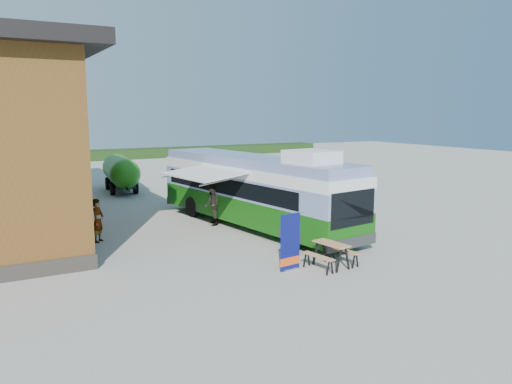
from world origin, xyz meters
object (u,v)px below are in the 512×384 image
bus (254,188)px  person_b (212,205)px  slurry_tanker (121,171)px  banner (290,247)px  person_a (98,220)px  picnic_table (331,249)px

bus → person_b: size_ratio=6.39×
slurry_tanker → person_b: bearing=-78.1°
banner → person_a: size_ratio=1.08×
person_b → slurry_tanker: bearing=-153.1°
bus → person_b: (-1.48, 1.15, -0.78)m
person_a → person_b: (5.07, 0.52, 0.08)m
picnic_table → slurry_tanker: bearing=88.0°
bus → slurry_tanker: bearing=93.9°
picnic_table → slurry_tanker: (-2.07, 19.04, 0.68)m
banner → person_a: bearing=117.2°
banner → picnic_table: bearing=-24.6°
picnic_table → slurry_tanker: slurry_tanker is taller
slurry_tanker → person_a: bearing=-101.8°
banner → person_a: (-4.62, 6.56, 0.10)m
picnic_table → slurry_tanker: 19.16m
bus → person_b: bus is taller
picnic_table → person_a: size_ratio=0.93×
person_b → bus: bearing=73.3°
person_b → banner: bearing=17.4°
picnic_table → bus: bearing=76.4°
banner → picnic_table: banner is taller
slurry_tanker → picnic_table: bearing=-77.7°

